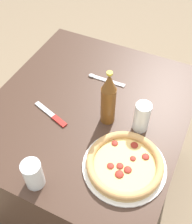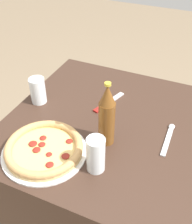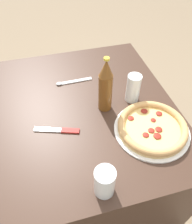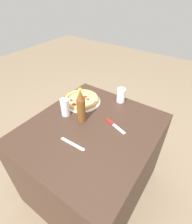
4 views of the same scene
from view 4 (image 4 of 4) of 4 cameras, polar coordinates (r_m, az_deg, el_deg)
ground_plane at (r=1.89m, az=-1.21°, el=-22.49°), size 8.00×8.00×0.00m
table at (r=1.57m, az=-1.40°, el=-15.53°), size 1.00×0.90×0.77m
pizza_veggie at (r=1.53m, az=-4.75°, el=4.03°), size 0.33×0.33×0.04m
glass_water at (r=1.38m, az=-10.03°, el=1.35°), size 0.07×0.07×0.14m
glass_cola at (r=1.53m, az=8.18°, el=5.23°), size 0.07×0.07×0.13m
beer_bottle at (r=1.27m, az=-4.91°, el=1.91°), size 0.06×0.06×0.28m
knife at (r=1.30m, az=5.98°, el=-4.30°), size 0.09×0.20×0.01m
spoon at (r=1.17m, az=-6.84°, el=-10.74°), size 0.03×0.20×0.01m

